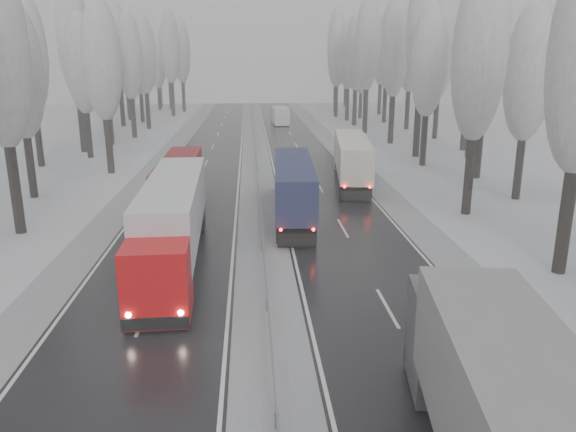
{
  "coord_description": "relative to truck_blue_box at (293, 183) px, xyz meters",
  "views": [
    {
      "loc": [
        -0.64,
        -10.24,
        10.55
      ],
      "look_at": [
        1.39,
        19.43,
        2.2
      ],
      "focal_mm": 35.0,
      "sensor_mm": 36.0,
      "label": 1
    }
  ],
  "objects": [
    {
      "name": "tree_68",
      "position": [
        -18.88,
        41.64,
        8.44
      ],
      "size": [
        3.6,
        3.6,
        16.65
      ],
      "color": "black",
      "rests_on": "ground"
    },
    {
      "name": "shoulder_right",
      "position": [
        7.9,
        2.53,
        -2.29
      ],
      "size": [
        2.4,
        200.0,
        0.04
      ],
      "primitive_type": "cube",
      "color": "#9FA2A7",
      "rests_on": "ground"
    },
    {
      "name": "tree_79",
      "position": [
        -22.63,
        91.84,
        8.7
      ],
      "size": [
        3.6,
        3.6,
        17.07
      ],
      "color": "black",
      "rests_on": "ground"
    },
    {
      "name": "tree_18",
      "position": [
        12.21,
        -0.43,
        8.39
      ],
      "size": [
        3.6,
        3.6,
        16.58
      ],
      "color": "black",
      "rests_on": "ground"
    },
    {
      "name": "tree_65",
      "position": [
        -22.35,
        29.25,
        10.24
      ],
      "size": [
        3.6,
        3.6,
        19.48
      ],
      "color": "black",
      "rests_on": "ground"
    },
    {
      "name": "tree_39",
      "position": [
        19.25,
        93.26,
        8.14
      ],
      "size": [
        3.6,
        3.6,
        16.19
      ],
      "color": "black",
      "rests_on": "ground"
    },
    {
      "name": "tree_24",
      "position": [
        15.6,
        23.55,
        10.88
      ],
      "size": [
        3.6,
        3.6,
        20.49
      ],
      "color": "black",
      "rests_on": "ground"
    },
    {
      "name": "tree_64",
      "position": [
        -20.56,
        25.25,
        7.65
      ],
      "size": [
        3.6,
        3.6,
        15.42
      ],
      "color": "black",
      "rests_on": "ground"
    },
    {
      "name": "tree_28",
      "position": [
        14.04,
        44.49,
        10.33
      ],
      "size": [
        3.6,
        3.6,
        19.62
      ],
      "color": "black",
      "rests_on": "ground"
    },
    {
      "name": "tree_33",
      "position": [
        17.47,
        65.74,
        6.95
      ],
      "size": [
        3.6,
        3.6,
        14.33
      ],
      "color": "black",
      "rests_on": "ground"
    },
    {
      "name": "tree_62",
      "position": [
        -16.24,
        16.26,
        8.05
      ],
      "size": [
        3.6,
        3.6,
        16.04
      ],
      "color": "black",
      "rests_on": "ground"
    },
    {
      "name": "median_slush",
      "position": [
        -2.3,
        2.53,
        -2.29
      ],
      "size": [
        3.0,
        200.0,
        0.04
      ],
      "primitive_type": "cube",
      "color": "#9FA2A7",
      "rests_on": "ground"
    },
    {
      "name": "tree_76",
      "position": [
        -16.34,
        81.25,
        9.64
      ],
      "size": [
        3.6,
        3.6,
        18.55
      ],
      "color": "black",
      "rests_on": "ground"
    },
    {
      "name": "tree_38",
      "position": [
        16.44,
        89.26,
        9.28
      ],
      "size": [
        3.6,
        3.6,
        17.97
      ],
      "color": "black",
      "rests_on": "ground"
    },
    {
      "name": "shoulder_left",
      "position": [
        -12.5,
        2.53,
        -2.29
      ],
      "size": [
        2.4,
        200.0,
        0.04
      ],
      "primitive_type": "cube",
      "color": "#9FA2A7",
      "rests_on": "ground"
    },
    {
      "name": "tree_66",
      "position": [
        -20.45,
        34.88,
        7.53
      ],
      "size": [
        3.6,
        3.6,
        15.23
      ],
      "color": "black",
      "rests_on": "ground"
    },
    {
      "name": "tree_78",
      "position": [
        -19.86,
        87.84,
        10.28
      ],
      "size": [
        3.6,
        3.6,
        19.55
      ],
      "color": "black",
      "rests_on": "ground"
    },
    {
      "name": "tree_21",
      "position": [
        17.83,
        11.7,
        9.69
      ],
      "size": [
        3.6,
        3.6,
        18.62
      ],
      "color": "black",
      "rests_on": "ground"
    },
    {
      "name": "tree_23",
      "position": [
        21.01,
        22.13,
        6.46
      ],
      "size": [
        3.6,
        3.6,
        13.55
      ],
      "color": "black",
      "rests_on": "ground"
    },
    {
      "name": "tree_37",
      "position": [
        21.72,
        82.69,
        8.26
      ],
      "size": [
        3.6,
        3.6,
        16.37
      ],
      "color": "black",
      "rests_on": "ground"
    },
    {
      "name": "tree_22",
      "position": [
        14.73,
        18.13,
        7.93
      ],
      "size": [
        3.6,
        3.6,
        15.86
      ],
      "color": "black",
      "rests_on": "ground"
    },
    {
      "name": "carriageway_left",
      "position": [
        -7.55,
        2.53,
        -2.29
      ],
      "size": [
        7.5,
        200.0,
        0.03
      ],
      "primitive_type": "cube",
      "color": "black",
      "rests_on": "ground"
    },
    {
      "name": "tree_19",
      "position": [
        17.72,
        3.57,
        7.11
      ],
      "size": [
        3.6,
        3.6,
        14.57
      ],
      "color": "black",
      "rests_on": "ground"
    },
    {
      "name": "tree_60",
      "position": [
        -20.04,
        6.73,
        7.28
      ],
      "size": [
        3.6,
        3.6,
        14.84
      ],
      "color": "black",
      "rests_on": "ground"
    },
    {
      "name": "tree_69",
      "position": [
        -23.72,
        45.64,
        10.15
      ],
      "size": [
        3.6,
        3.6,
        19.35
      ],
      "color": "black",
      "rests_on": "ground"
    },
    {
      "name": "truck_red_white",
      "position": [
        -7.04,
        -9.18,
        0.24
      ],
      "size": [
        3.2,
        17.09,
        4.36
      ],
      "rotation": [
        0.0,
        0.0,
        0.03
      ],
      "color": "red",
      "rests_on": "ground"
    },
    {
      "name": "tree_73",
      "position": [
        -24.11,
        65.07,
        8.8
      ],
      "size": [
        3.6,
        3.6,
        17.22
      ],
      "color": "black",
      "rests_on": "ground"
    },
    {
      "name": "truck_red_red",
      "position": [
        -7.96,
        0.36,
        -0.1
      ],
      "size": [
        2.38,
        14.76,
        3.78
      ],
      "rotation": [
        0.0,
        0.0,
        0.0
      ],
      "color": "red",
      "rests_on": "ground"
    },
    {
      "name": "carriageway_right",
      "position": [
        2.95,
        2.53,
        -2.29
      ],
      "size": [
        7.5,
        200.0,
        0.03
      ],
      "primitive_type": "cube",
      "color": "black",
      "rests_on": "ground"
    },
    {
      "name": "truck_cream_box",
      "position": [
        5.89,
        10.3,
        0.07
      ],
      "size": [
        4.31,
        16.01,
        4.07
      ],
      "rotation": [
        0.0,
        0.0,
        -0.12
      ],
      "color": "#A6A193",
      "rests_on": "ground"
    },
    {
      "name": "tree_27",
      "position": [
        22.42,
        37.8,
        9.05
      ],
      "size": [
        3.6,
        3.6,
        17.62
      ],
      "color": "black",
      "rests_on": "ground"
    },
    {
      "name": "tree_72",
      "position": [
        -21.23,
        61.07,
        7.45
      ],
      "size": [
        3.6,
        3.6,
        15.11
      ],
      "color": "black",
      "rests_on": "ground"
    },
    {
      "name": "tree_25",
      "position": [
        22.52,
        27.55,
        10.21
      ],
      "size": [
        3.6,
        3.6,
        19.44
      ],
      "color": "black",
      "rests_on": "ground"
    },
    {
      "name": "tree_71",
      "position": [
        -23.38,
        55.72,
        10.32
      ],
      "size": [
        3.6,
        3.6,
        19.61
      ],
      "color": "black",
      "rests_on": "ground"
    },
    {
      "name": "tree_63",
      "position": [
        -24.14,
        20.26,
        8.58
      ],
      "size": [
        3.6,
        3.6,
        16.88
      ],
      "color": "black",
      "rests_on": "ground"
    },
    {
      "name": "tree_20",
      "position": [
        15.6,
        7.7,
        7.84
      ],
      "size": [
        3.6,
        3.6,
        15.71
      ],
      "color": "black",
      "rests_on": "ground"
    },
    {
      "name": "tree_26",
      "position": [
        15.27,
        33.8,
        9.79
      ],
      "size": [
        3.6,
        3.6,
        18.78
      ],
      "color": "black",
      "rests_on": "ground"
    },
    {
      "name": "tree_70",
      "position": [
        -18.62,
        51.72,
        8.72
      ],
      "size": [
        3.6,
        3.6,
        17.09
      ],
      "color": "black",
      "rests_on": "ground"
    },
    {
      "name": "tree_67",
      "position": [
        -21.84,
        38.88,
        8.72
      ],
      "size": [
        3.6,
        3.6,
        17.09
      ],
      "color": "black",
      "rests_on": "ground"
    },
    {
      "name": "tree_36",
      "position": [
        14.74,
        78.69,
        10.71
      ],
      "size": [
        3.6,
        3.6,
        20.23
      ],
      "color": "black",
      "rests_on": "ground"
    },
    {
      "name": "box_truck_distant",
      "position": [
        2.15,
        56.31,
        -0.84
      ],
      "size": [
        2.74,
        7.82,
        2.88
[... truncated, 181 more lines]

